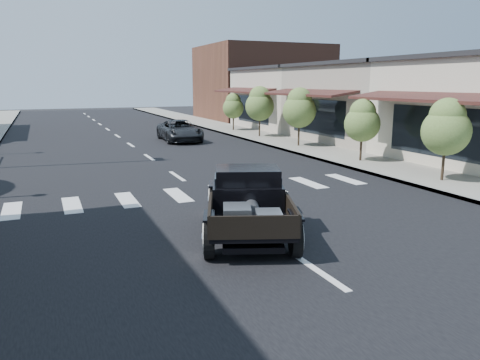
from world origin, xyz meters
name	(u,v)px	position (x,y,z in m)	size (l,w,h in m)	color
ground	(253,228)	(0.00, 0.00, 0.00)	(120.00, 120.00, 0.00)	black
road	(137,150)	(0.00, 15.00, 0.01)	(14.00, 80.00, 0.02)	black
road_markings	(159,164)	(0.00, 10.00, 0.00)	(12.00, 60.00, 0.06)	silver
sidewalk_right	(278,141)	(8.50, 15.00, 0.07)	(3.00, 80.00, 0.15)	#98978B
storefront_mid	(388,104)	(15.00, 13.00, 2.25)	(10.00, 9.00, 4.50)	#A89D8D
storefront_far	(311,99)	(15.00, 22.00, 2.25)	(10.00, 9.00, 4.50)	#B5AA99
far_building_right	(262,83)	(15.50, 32.00, 3.50)	(11.00, 10.00, 7.00)	brown
small_tree_a	(445,141)	(8.30, 2.04, 1.54)	(1.66, 1.66, 2.77)	#557033
small_tree_b	(362,131)	(8.30, 6.69, 1.45)	(1.56, 1.56, 2.60)	#557033
small_tree_c	(299,118)	(8.30, 12.17, 1.66)	(1.82, 1.82, 3.03)	#557033
small_tree_d	(260,112)	(8.30, 17.21, 1.68)	(1.84, 1.84, 3.07)	#557033
small_tree_e	(233,112)	(8.30, 21.70, 1.42)	(1.53, 1.53, 2.55)	#557033
hotrod_pickup	(248,201)	(-0.29, -0.35, 0.80)	(2.15, 4.61, 1.60)	black
second_car	(180,131)	(3.13, 17.71, 0.64)	(2.14, 4.64, 1.29)	black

